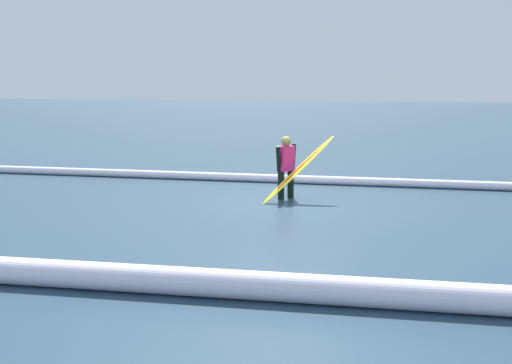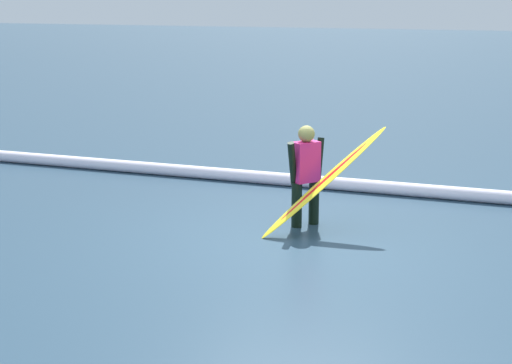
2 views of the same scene
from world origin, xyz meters
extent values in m
plane|color=#253F52|center=(0.00, 0.00, 0.00)|extent=(127.98, 127.98, 0.00)
cylinder|color=black|center=(-0.10, -0.64, 0.30)|extent=(0.14, 0.14, 0.60)
cylinder|color=black|center=(0.07, -0.41, 0.30)|extent=(0.14, 0.14, 0.60)
cube|color=#D82672|center=(-0.02, -0.53, 0.87)|extent=(0.36, 0.39, 0.54)
sphere|color=olive|center=(-0.02, -0.53, 1.24)|extent=(0.22, 0.22, 0.22)
cylinder|color=black|center=(-0.15, -0.70, 0.87)|extent=(0.09, 0.23, 0.60)
cylinder|color=black|center=(0.11, -0.35, 0.87)|extent=(0.09, 0.25, 0.60)
ellipsoid|color=yellow|center=(-0.34, -0.28, 0.68)|extent=(1.49, 1.27, 1.38)
ellipsoid|color=red|center=(-0.34, -0.28, 0.68)|extent=(1.13, 0.93, 1.11)
cylinder|color=white|center=(0.38, -2.55, 0.10)|extent=(22.38, 0.79, 0.21)
camera|label=1|loc=(-2.68, 12.79, 2.54)|focal=44.60mm
camera|label=2|loc=(-3.05, 8.99, 2.99)|focal=54.44mm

